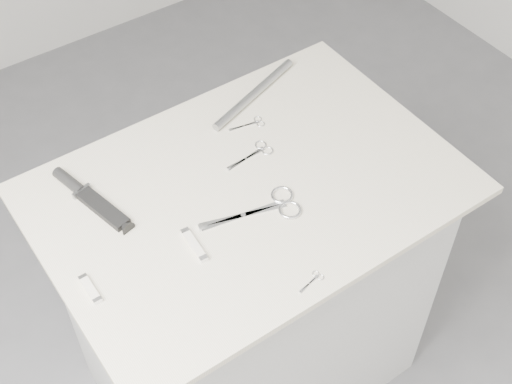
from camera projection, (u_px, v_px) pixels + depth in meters
ground at (251, 370)px, 2.40m from camera, size 4.00×4.00×0.01m
plinth at (250, 295)px, 2.06m from camera, size 0.90×0.60×0.90m
display_board at (249, 189)px, 1.71m from camera, size 1.00×0.70×0.02m
large_shears at (271, 207)px, 1.66m from camera, size 0.24×0.12×0.01m
embroidery_scissors_a at (257, 152)px, 1.78m from camera, size 0.13×0.06×0.00m
embroidery_scissors_b at (252, 124)px, 1.85m from camera, size 0.10×0.04×0.00m
tiny_scissors at (313, 280)px, 1.52m from camera, size 0.07×0.03×0.00m
sheathed_knife at (87, 196)px, 1.67m from camera, size 0.09×0.25×0.03m
pocket_knife_a at (194, 245)px, 1.58m from camera, size 0.03×0.10×0.01m
pocket_knife_b at (90, 289)px, 1.51m from camera, size 0.02×0.08×0.01m
metal_rail at (254, 94)px, 1.91m from camera, size 0.32×0.13×0.02m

